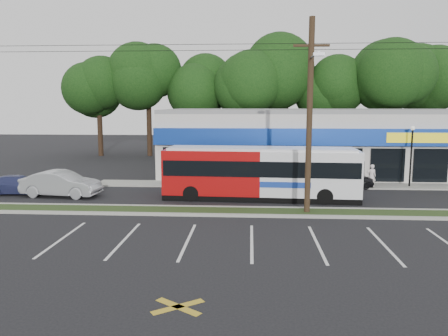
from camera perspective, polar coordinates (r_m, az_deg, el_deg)
ground at (r=22.31m, az=3.37°, el=-6.49°), size 120.00×120.00×0.00m
grass_strip at (r=23.26m, az=3.37°, el=-5.72°), size 40.00×1.60×0.12m
curb_south at (r=22.44m, az=3.37°, el=-6.22°), size 40.00×0.25×0.14m
curb_north at (r=24.09m, az=3.38°, el=-5.21°), size 40.00×0.25×0.14m
sidewalk at (r=31.49m, az=12.56°, el=-2.23°), size 32.00×2.20×0.10m
strip_mall at (r=38.01m, az=11.81°, el=3.53°), size 25.00×12.55×5.30m
utility_pole at (r=22.68m, az=10.72°, el=7.45°), size 50.00×2.77×10.00m
lamp_post at (r=32.44m, az=23.29°, el=2.28°), size 0.30×0.30×4.25m
tree_line at (r=47.82m, az=8.44°, el=11.47°), size 46.76×6.76×11.83m
metrobus at (r=26.39m, az=4.80°, el=-0.51°), size 11.78×3.02×3.14m
car_dark at (r=31.17m, az=15.43°, el=-1.28°), size 4.01×1.77×1.34m
car_silver at (r=29.02m, az=-20.50°, el=-1.94°), size 5.02×2.22×1.60m
car_blue at (r=30.95m, az=-25.25°, el=-1.97°), size 4.33×2.24×1.20m
pedestrian_a at (r=31.58m, az=18.70°, el=-1.02°), size 0.62×0.43×1.64m
pedestrian_b at (r=28.08m, az=7.50°, el=-1.91°), size 0.90×0.83×1.50m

